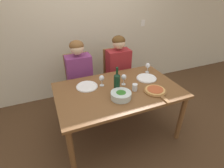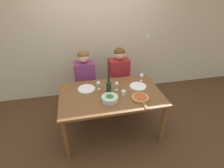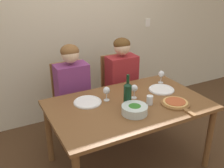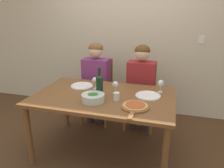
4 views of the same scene
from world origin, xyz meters
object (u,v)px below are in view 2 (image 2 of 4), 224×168
person_man (119,73)px  wine_glass_centre (117,84)px  pizza_on_board (140,98)px  wine_glass_right (142,76)px  water_tumbler (124,93)px  wine_bottle (109,88)px  wine_glass_left (98,84)px  chair_left (85,83)px  chair_right (118,80)px  broccoli_bowl (110,99)px  dinner_plate_left (87,89)px  dinner_plate_right (138,86)px  person_woman (85,76)px

person_man → wine_glass_centre: bearing=-108.6°
pizza_on_board → wine_glass_right: (0.21, 0.52, 0.09)m
person_man → water_tumbler: person_man is taller
wine_bottle → wine_glass_left: bearing=122.5°
wine_glass_right → water_tumbler: 0.58m
pizza_on_board → wine_glass_left: bearing=144.6°
chair_left → chair_right: size_ratio=1.00×
broccoli_bowl → water_tumbler: 0.25m
pizza_on_board → chair_left: bearing=125.9°
dinner_plate_left → dinner_plate_right: bearing=-6.8°
chair_right → dinner_plate_left: (-0.68, -0.60, 0.24)m
person_woman → pizza_on_board: 1.19m
chair_left → dinner_plate_right: 1.12m
chair_right → wine_glass_right: (0.29, -0.52, 0.33)m
person_man → water_tumbler: 0.81m
wine_glass_left → wine_glass_centre: size_ratio=1.00×
chair_right → pizza_on_board: (0.09, -1.04, 0.24)m
broccoli_bowl → person_man: bearing=67.1°
person_man → wine_glass_left: (-0.48, -0.52, 0.11)m
dinner_plate_left → pizza_on_board: (0.77, -0.45, 0.01)m
person_woman → wine_bottle: bearing=-66.7°
dinner_plate_right → pizza_on_board: pizza_on_board is taller
dinner_plate_left → wine_glass_left: wine_glass_left is taller
person_man → wine_glass_left: person_man is taller
wine_bottle → water_tumbler: (0.22, -0.07, -0.09)m
person_man → pizza_on_board: size_ratio=2.89×
wine_glass_right → person_woman: bearing=157.0°
wine_glass_centre → chair_right: bearing=74.2°
chair_left → person_man: (0.67, -0.12, 0.23)m
chair_left → broccoli_bowl: (0.29, -1.00, 0.27)m
dinner_plate_right → wine_glass_right: bearing=54.9°
chair_left → dinner_plate_right: (0.84, -0.70, 0.24)m
dinner_plate_left → pizza_on_board: bearing=-30.2°
wine_bottle → dinner_plate_left: bearing=143.2°
person_woman → wine_bottle: (0.31, -0.72, 0.14)m
chair_left → person_man: bearing=-9.8°
person_man → wine_glass_right: person_man is taller
chair_right → dinner_plate_left: size_ratio=3.40×
chair_left → dinner_plate_right: size_ratio=3.40×
wine_bottle → chair_right: bearing=67.0°
chair_right → water_tumbler: size_ratio=10.66×
wine_bottle → dinner_plate_left: wine_bottle is taller
person_woman → wine_glass_centre: size_ratio=8.14×
wine_bottle → wine_glass_centre: bearing=37.6°
person_woman → dinner_plate_right: (0.84, -0.58, 0.01)m
wine_glass_left → wine_glass_centre: 0.29m
pizza_on_board → wine_glass_left: wine_glass_left is taller
wine_glass_left → chair_left: bearing=106.1°
chair_right → water_tumbler: chair_right is taller
chair_left → person_man: size_ratio=0.79×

